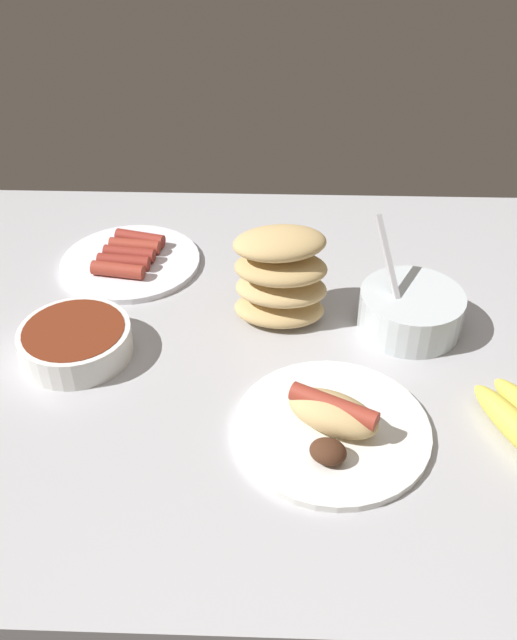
{
  "coord_description": "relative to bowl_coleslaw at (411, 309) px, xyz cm",
  "views": [
    {
      "loc": [
        1.6,
        77.5,
        62.58
      ],
      "look_at": [
        4.12,
        0.0,
        3.0
      ],
      "focal_mm": 38.28,
      "sensor_mm": 36.0,
      "label": 1
    }
  ],
  "objects": [
    {
      "name": "plate_hotdog_assembled",
      "position": [
        12.5,
        21.7,
        -1.68
      ],
      "size": [
        24.5,
        24.5,
        5.61
      ],
      "color": "white",
      "rests_on": "ground_plane"
    },
    {
      "name": "plate_sausages",
      "position": [
        44.31,
        -15.64,
        -2.34
      ],
      "size": [
        23.3,
        23.3,
        3.31
      ],
      "color": "white",
      "rests_on": "ground_plane"
    },
    {
      "name": "bread_stack",
      "position": [
        19.13,
        -1.82,
        3.87
      ],
      "size": [
        14.81,
        11.15,
        14.4
      ],
      "color": "tan",
      "rests_on": "ground_plane"
    },
    {
      "name": "ground_plane",
      "position": [
        18.0,
        2.94,
        -4.83
      ],
      "size": [
        120.0,
        90.0,
        3.0
      ],
      "primitive_type": "cube",
      "color": "#B2B2B7"
    },
    {
      "name": "bowl_coleslaw",
      "position": [
        0.0,
        0.0,
        0.0
      ],
      "size": [
        15.14,
        15.14,
        15.14
      ],
      "color": "silver",
      "rests_on": "ground_plane"
    },
    {
      "name": "bowl_chili",
      "position": [
        47.52,
        7.71,
        -0.87
      ],
      "size": [
        15.61,
        15.61,
        4.46
      ],
      "color": "white",
      "rests_on": "ground_plane"
    }
  ]
}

